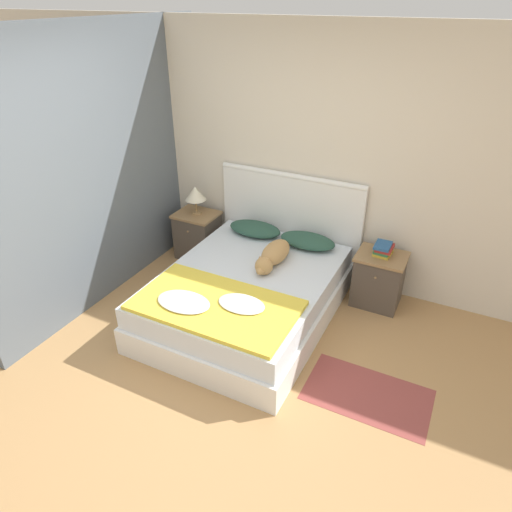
{
  "coord_description": "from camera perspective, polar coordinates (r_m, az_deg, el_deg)",
  "views": [
    {
      "loc": [
        1.53,
        -2.06,
        2.73
      ],
      "look_at": [
        -0.14,
        1.25,
        0.57
      ],
      "focal_mm": 32.0,
      "sensor_mm": 36.0,
      "label": 1
    }
  ],
  "objects": [
    {
      "name": "nightstand_left",
      "position": [
        5.35,
        -7.3,
        2.63
      ],
      "size": [
        0.47,
        0.4,
        0.55
      ],
      "color": "#4C4238",
      "rests_on": "ground_plane"
    },
    {
      "name": "headboard",
      "position": [
        4.93,
        4.21,
        4.34
      ],
      "size": [
        1.59,
        0.06,
        1.13
      ],
      "color": "white",
      "rests_on": "ground_plane"
    },
    {
      "name": "wall_side_left",
      "position": [
        4.66,
        -18.05,
        10.55
      ],
      "size": [
        0.06,
        3.1,
        2.55
      ],
      "color": "slate",
      "rests_on": "ground_plane"
    },
    {
      "name": "quilt",
      "position": [
        3.79,
        -5.27,
        -6.06
      ],
      "size": [
        1.35,
        0.76,
        0.06
      ],
      "color": "yellow",
      "rests_on": "bed"
    },
    {
      "name": "pillow_left",
      "position": [
        4.88,
        -0.14,
        3.42
      ],
      "size": [
        0.58,
        0.32,
        0.12
      ],
      "color": "#284C3D",
      "rests_on": "bed"
    },
    {
      "name": "ground_plane",
      "position": [
        3.75,
        -7.05,
        -16.85
      ],
      "size": [
        16.0,
        16.0,
        0.0
      ],
      "primitive_type": "plane",
      "color": "tan"
    },
    {
      "name": "pillow_right",
      "position": [
        4.67,
        6.46,
        1.91
      ],
      "size": [
        0.58,
        0.32,
        0.12
      ],
      "color": "#284C3D",
      "rests_on": "bed"
    },
    {
      "name": "nightstand_right",
      "position": [
        4.65,
        15.04,
        -2.84
      ],
      "size": [
        0.47,
        0.4,
        0.55
      ],
      "color": "#4C4238",
      "rests_on": "ground_plane"
    },
    {
      "name": "book_stack",
      "position": [
        4.5,
        15.64,
        0.84
      ],
      "size": [
        0.17,
        0.22,
        0.11
      ],
      "color": "gold",
      "rests_on": "nightstand_right"
    },
    {
      "name": "rug",
      "position": [
        3.82,
        13.75,
        -16.46
      ],
      "size": [
        0.96,
        0.56,
        0.0
      ],
      "color": "#93423D",
      "rests_on": "ground_plane"
    },
    {
      "name": "bed",
      "position": [
        4.33,
        -1.17,
        -5.05
      ],
      "size": [
        1.51,
        1.96,
        0.47
      ],
      "color": "white",
      "rests_on": "ground_plane"
    },
    {
      "name": "table_lamp",
      "position": [
        5.15,
        -7.6,
        7.7
      ],
      "size": [
        0.23,
        0.23,
        0.32
      ],
      "color": "#9E7A4C",
      "rests_on": "nightstand_left"
    },
    {
      "name": "wall_back",
      "position": [
        4.69,
        6.46,
        11.95
      ],
      "size": [
        9.0,
        0.06,
        2.55
      ],
      "color": "beige",
      "rests_on": "ground_plane"
    },
    {
      "name": "dog",
      "position": [
        4.33,
        2.18,
        0.11
      ],
      "size": [
        0.22,
        0.66,
        0.19
      ],
      "color": "tan",
      "rests_on": "bed"
    }
  ]
}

